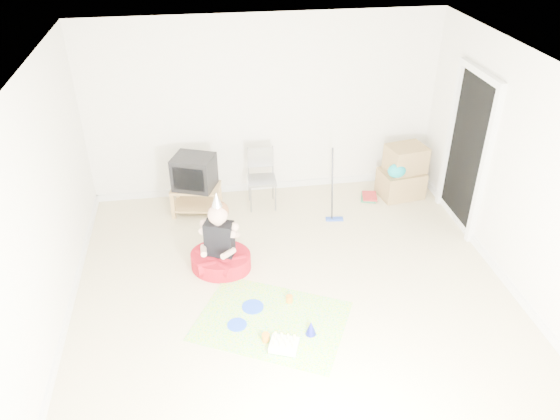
{
  "coord_description": "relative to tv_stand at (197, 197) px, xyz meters",
  "views": [
    {
      "loc": [
        -0.9,
        -4.73,
        4.12
      ],
      "look_at": [
        -0.1,
        0.4,
        0.9
      ],
      "focal_mm": 35.0,
      "sensor_mm": 36.0,
      "label": 1
    }
  ],
  "objects": [
    {
      "name": "ground",
      "position": [
        1.04,
        -1.96,
        -0.25
      ],
      "size": [
        5.0,
        5.0,
        0.0
      ],
      "primitive_type": "plane",
      "color": "beige",
      "rests_on": "ground"
    },
    {
      "name": "doorway_recess",
      "position": [
        3.52,
        -0.76,
        0.78
      ],
      "size": [
        0.02,
        0.9,
        2.05
      ],
      "primitive_type": "cube",
      "color": "black",
      "rests_on": "ground"
    },
    {
      "name": "tv_stand",
      "position": [
        0.0,
        0.0,
        0.0
      ],
      "size": [
        0.73,
        0.53,
        0.42
      ],
      "color": "#AD854E",
      "rests_on": "ground"
    },
    {
      "name": "crt_tv",
      "position": [
        0.0,
        -0.0,
        0.4
      ],
      "size": [
        0.66,
        0.61,
        0.46
      ],
      "primitive_type": "cube",
      "rotation": [
        0.0,
        0.0,
        -0.38
      ],
      "color": "black",
      "rests_on": "tv_stand"
    },
    {
      "name": "folding_chair",
      "position": [
        0.93,
        0.04,
        0.17
      ],
      "size": [
        0.4,
        0.38,
        0.86
      ],
      "color": "gray",
      "rests_on": "ground"
    },
    {
      "name": "cardboard_boxes",
      "position": [
        3.01,
        0.03,
        0.12
      ],
      "size": [
        0.68,
        0.57,
        0.78
      ],
      "color": "olive",
      "rests_on": "ground"
    },
    {
      "name": "floor_mop",
      "position": [
        1.87,
        -0.5,
        0.01
      ],
      "size": [
        0.25,
        0.33,
        0.97
      ],
      "color": "#2446B7",
      "rests_on": "ground"
    },
    {
      "name": "book_pile",
      "position": [
        2.53,
        -0.01,
        -0.22
      ],
      "size": [
        0.29,
        0.33,
        0.06
      ],
      "color": "#236B44",
      "rests_on": "ground"
    },
    {
      "name": "seated_woman",
      "position": [
        0.25,
        -1.33,
        -0.02
      ],
      "size": [
        0.94,
        0.94,
        1.06
      ],
      "color": "#A70F1B",
      "rests_on": "ground"
    },
    {
      "name": "party_mat",
      "position": [
        0.72,
        -2.36,
        -0.25
      ],
      "size": [
        1.89,
        1.71,
        0.01
      ],
      "primitive_type": "cube",
      "rotation": [
        0.0,
        0.0,
        -0.47
      ],
      "color": "#EB317E",
      "rests_on": "ground"
    },
    {
      "name": "birthday_cake",
      "position": [
        0.79,
        -2.78,
        -0.21
      ],
      "size": [
        0.34,
        0.31,
        0.14
      ],
      "color": "white",
      "rests_on": "party_mat"
    },
    {
      "name": "blue_plate_near",
      "position": [
        0.55,
        -2.12,
        -0.24
      ],
      "size": [
        0.34,
        0.34,
        0.01
      ],
      "primitive_type": "cylinder",
      "rotation": [
        0.0,
        0.0,
        -0.66
      ],
      "color": "blue",
      "rests_on": "party_mat"
    },
    {
      "name": "blue_plate_far",
      "position": [
        0.35,
        -2.37,
        -0.24
      ],
      "size": [
        0.28,
        0.28,
        0.01
      ],
      "primitive_type": "cylinder",
      "rotation": [
        0.0,
        0.0,
        -0.49
      ],
      "color": "blue",
      "rests_on": "party_mat"
    },
    {
      "name": "orange_cup_near",
      "position": [
        0.97,
        -2.09,
        -0.2
      ],
      "size": [
        0.08,
        0.08,
        0.08
      ],
      "primitive_type": "cylinder",
      "rotation": [
        0.0,
        0.0,
        -0.13
      ],
      "color": "orange",
      "rests_on": "party_mat"
    },
    {
      "name": "orange_cup_far",
      "position": [
        0.62,
        -2.65,
        -0.2
      ],
      "size": [
        0.1,
        0.1,
        0.09
      ],
      "primitive_type": "cylinder",
      "rotation": [
        0.0,
        0.0,
        -0.27
      ],
      "color": "orange",
      "rests_on": "party_mat"
    },
    {
      "name": "blue_party_hat",
      "position": [
        1.1,
        -2.62,
        -0.16
      ],
      "size": [
        0.12,
        0.12,
        0.17
      ],
      "primitive_type": "cone",
      "rotation": [
        0.0,
        0.0,
        -0.05
      ],
      "color": "#1A1DB9",
      "rests_on": "party_mat"
    }
  ]
}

